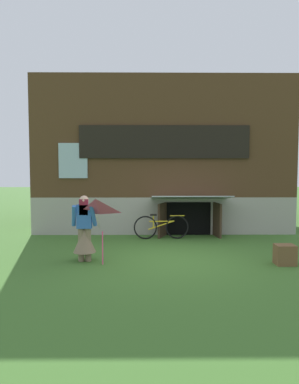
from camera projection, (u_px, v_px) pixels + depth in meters
The scene contains 6 objects.
ground_plane at pixel (170, 259), 8.58m from camera, with size 60.00×60.00×0.00m, color #3D6B28.
log_house at pixel (161, 157), 13.73m from camera, with size 8.49×5.81×5.10m.
person at pixel (85, 234), 8.31m from camera, with size 0.60×0.52×1.52m.
kite at pixel (96, 214), 7.78m from camera, with size 0.74×0.80×1.38m.
bicycle_yellow at pixel (161, 227), 10.89m from camera, with size 1.67×0.14×0.76m.
wooden_crate at pixel (285, 255), 8.04m from camera, with size 0.43×0.36×0.45m, color brown.
Camera 1 is at (-0.58, -8.44, 2.19)m, focal length 33.81 mm.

